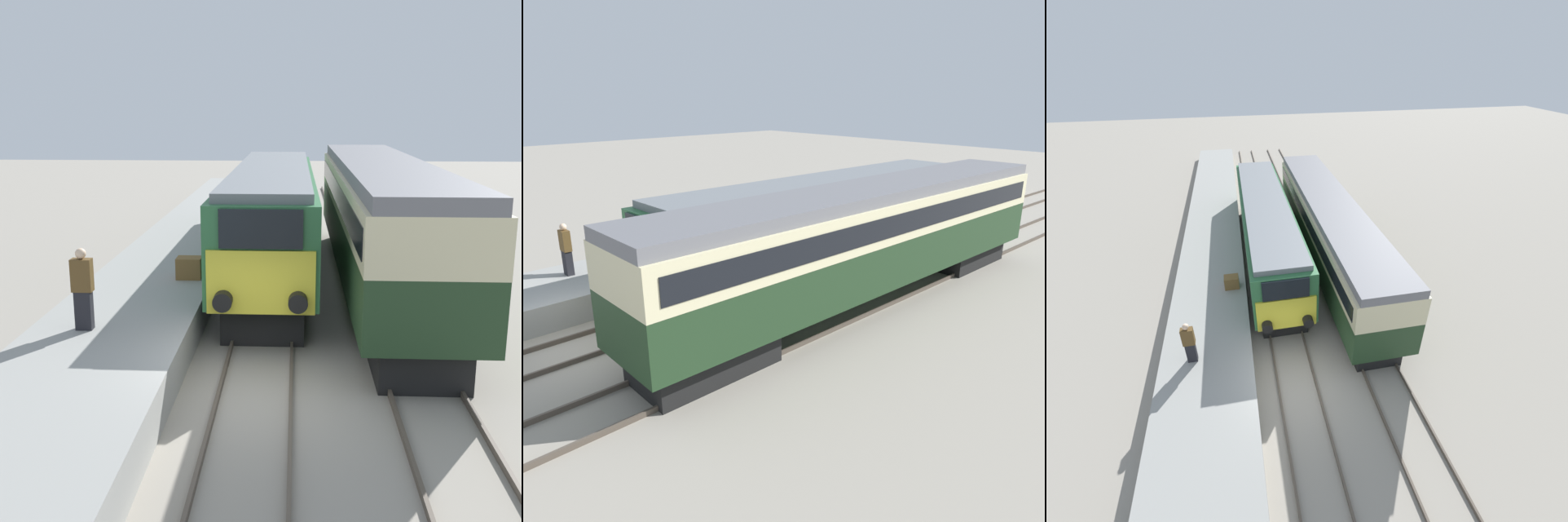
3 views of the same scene
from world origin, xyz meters
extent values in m
plane|color=gray|center=(0.00, 0.00, 0.00)|extent=(120.00, 120.00, 0.00)
cube|color=gray|center=(-3.30, 8.00, 0.45)|extent=(3.50, 50.00, 0.89)
cube|color=#4C4238|center=(-0.72, 5.00, 0.07)|extent=(0.07, 60.00, 0.14)
cube|color=#4C4238|center=(0.72, 5.00, 0.07)|extent=(0.07, 60.00, 0.14)
cube|color=#4C4238|center=(2.68, 5.00, 0.07)|extent=(0.07, 60.00, 0.14)
cube|color=#4C4238|center=(4.12, 5.00, 0.07)|extent=(0.07, 60.00, 0.14)
cube|color=black|center=(0.00, 4.87, 0.50)|extent=(2.03, 4.00, 1.00)
cube|color=black|center=(0.00, 15.15, 0.50)|extent=(2.03, 4.00, 1.00)
cube|color=#2D6B3D|center=(0.00, 10.01, 2.23)|extent=(2.70, 15.28, 2.47)
cube|color=yellow|center=(0.00, 2.33, 1.74)|extent=(2.48, 0.10, 1.48)
cube|color=black|center=(0.00, 2.33, 2.98)|extent=(1.89, 0.10, 0.89)
cube|color=slate|center=(0.00, 10.01, 3.59)|extent=(2.38, 14.67, 0.24)
cylinder|color=black|center=(-0.85, 2.12, 1.35)|extent=(0.44, 0.35, 0.44)
cylinder|color=black|center=(0.85, 2.12, 1.35)|extent=(0.44, 0.35, 0.44)
cube|color=black|center=(3.40, 2.04, 0.47)|extent=(1.89, 3.60, 0.95)
cube|color=black|center=(3.40, 14.98, 0.47)|extent=(1.89, 3.60, 0.95)
cube|color=#1E381E|center=(3.40, 8.51, 1.71)|extent=(2.70, 17.34, 1.53)
cube|color=beige|center=(3.40, 8.51, 3.08)|extent=(2.71, 17.34, 1.20)
cube|color=black|center=(3.40, 8.51, 3.08)|extent=(2.75, 16.64, 0.66)
cube|color=slate|center=(3.40, 8.51, 3.86)|extent=(2.48, 17.34, 0.36)
cube|color=black|center=(-3.79, 1.39, 1.32)|extent=(0.36, 0.24, 0.86)
cube|color=brown|center=(-3.79, 1.39, 2.11)|extent=(0.44, 0.26, 0.71)
sphere|color=beige|center=(-3.79, 1.39, 2.58)|extent=(0.23, 0.23, 0.23)
cube|color=brown|center=(-2.21, 5.88, 1.19)|extent=(0.70, 0.56, 0.60)
camera|label=1|loc=(0.75, -11.94, 5.59)|focal=45.00mm
camera|label=2|loc=(13.29, -4.34, 6.87)|focal=35.00mm
camera|label=3|loc=(-1.43, -8.60, 11.16)|focal=24.00mm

